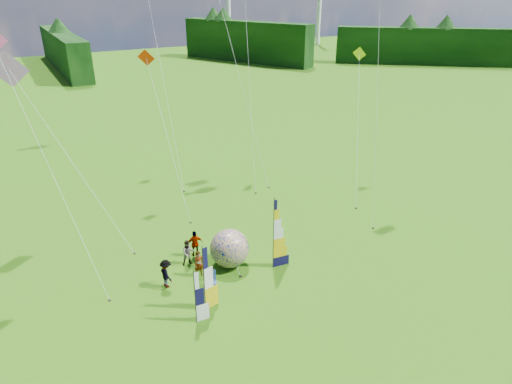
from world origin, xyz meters
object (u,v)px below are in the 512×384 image
bol_inflatable (230,248)px  spectator_d (195,244)px  kite_whale (234,49)px  spectator_b (188,253)px  feather_banner_main (274,235)px  spectator_a (199,264)px  side_banner_left (204,280)px  spectator_c (166,274)px  side_banner_far (195,298)px  camp_chair (211,281)px

bol_inflatable → spectator_d: bearing=125.5°
kite_whale → spectator_b: bearing=-128.0°
feather_banner_main → spectator_a: feather_banner_main is taller
feather_banner_main → bol_inflatable: bearing=149.5°
kite_whale → side_banner_left: bearing=-122.1°
bol_inflatable → spectator_d: size_ratio=1.36×
side_banner_left → spectator_c: size_ratio=2.20×
side_banner_far → spectator_b: bearing=75.1°
feather_banner_main → side_banner_far: bearing=-153.9°
side_banner_left → spectator_a: bearing=61.6°
side_banner_far → spectator_a: side_banner_far is taller
camp_chair → kite_whale: bearing=77.2°
spectator_a → side_banner_left: bearing=-111.3°
spectator_c → spectator_d: (2.80, 2.32, 0.01)m
spectator_c → camp_chair: size_ratio=1.66×
feather_banner_main → kite_whale: (5.63, 16.31, 8.92)m
spectator_a → camp_chair: (0.12, -1.59, -0.32)m
side_banner_left → spectator_c: (-1.16, 3.12, -1.09)m
spectator_a → spectator_b: (-0.12, 1.49, 0.01)m
spectator_a → kite_whale: size_ratio=0.08×
side_banner_left → kite_whale: bearing=47.0°
feather_banner_main → spectator_b: size_ratio=2.75×
spectator_a → spectator_c: 2.13m
side_banner_left → side_banner_far: size_ratio=1.26×
feather_banner_main → camp_chair: (-4.33, -0.11, -1.86)m
spectator_c → kite_whale: size_ratio=0.08×
spectator_b → spectator_c: 2.56m
camp_chair → side_banner_left: bearing=-105.6°
spectator_a → spectator_b: spectator_b is taller
side_banner_left → camp_chair: 2.43m
side_banner_left → spectator_b: side_banner_left is taller
feather_banner_main → kite_whale: 19.42m
feather_banner_main → side_banner_left: 5.70m
side_banner_far → spectator_b: 5.69m
side_banner_far → spectator_c: bearing=97.5°
side_banner_left → bol_inflatable: side_banner_left is taller
side_banner_far → bol_inflatable: (3.97, 4.03, -0.33)m
spectator_a → camp_chair: size_ratio=1.58×
side_banner_left → side_banner_far: side_banner_left is taller
side_banner_far → bol_inflatable: bearing=47.9°
bol_inflatable → kite_whale: kite_whale is taller
spectator_b → spectator_d: 1.09m
spectator_b → camp_chair: spectator_b is taller
spectator_d → spectator_a: bearing=83.6°
feather_banner_main → spectator_c: (-6.58, 1.40, -1.50)m
side_banner_left → side_banner_far: 1.16m
bol_inflatable → camp_chair: bol_inflatable is taller
spectator_c → camp_chair: bearing=-132.1°
camp_chair → kite_whale: kite_whale is taller
side_banner_far → spectator_c: 3.89m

